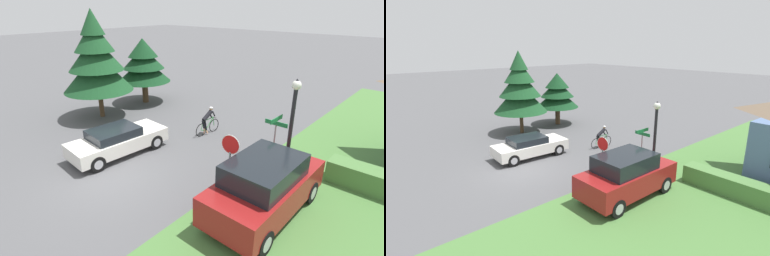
# 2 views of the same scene
# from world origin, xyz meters

# --- Properties ---
(ground_plane) EXTENTS (140.00, 140.00, 0.00)m
(ground_plane) POSITION_xyz_m (0.00, 0.00, 0.00)
(ground_plane) COLOR #515154
(sedan_left_lane) EXTENTS (2.03, 4.62, 1.32)m
(sedan_left_lane) POSITION_xyz_m (-1.47, 1.46, 0.68)
(sedan_left_lane) COLOR silver
(sedan_left_lane) RESTS_ON ground
(cyclist) EXTENTS (0.44, 1.74, 1.50)m
(cyclist) POSITION_xyz_m (0.14, 6.04, 0.72)
(cyclist) COLOR black
(cyclist) RESTS_ON ground
(parked_suv_right) EXTENTS (2.12, 4.79, 2.06)m
(parked_suv_right) POSITION_xyz_m (5.70, 2.08, 1.05)
(parked_suv_right) COLOR maroon
(parked_suv_right) RESTS_ON ground
(stop_sign) EXTENTS (0.66, 0.08, 2.67)m
(stop_sign) POSITION_xyz_m (4.59, 1.64, 1.86)
(stop_sign) COLOR gray
(stop_sign) RESTS_ON ground
(street_lamp) EXTENTS (0.35, 0.35, 4.04)m
(street_lamp) POSITION_xyz_m (5.22, 4.76, 2.58)
(street_lamp) COLOR black
(street_lamp) RESTS_ON ground
(street_name_sign) EXTENTS (0.90, 0.90, 2.65)m
(street_name_sign) POSITION_xyz_m (4.88, 4.16, 1.84)
(street_name_sign) COLOR gray
(street_name_sign) RESTS_ON ground
(conifer_tall_near) EXTENTS (4.07, 4.07, 6.32)m
(conifer_tall_near) POSITION_xyz_m (-6.49, 3.81, 3.47)
(conifer_tall_near) COLOR #4C3823
(conifer_tall_near) RESTS_ON ground
(conifer_tall_far) EXTENTS (3.62, 3.62, 4.42)m
(conifer_tall_far) POSITION_xyz_m (-6.80, 7.57, 2.75)
(conifer_tall_far) COLOR #4C3823
(conifer_tall_far) RESTS_ON ground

